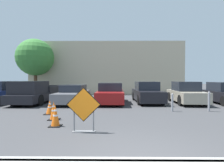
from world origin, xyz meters
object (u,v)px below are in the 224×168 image
at_px(bollard_nearest, 172,102).
at_px(parked_car_fifth, 186,93).
at_px(parked_car_second, 73,94).
at_px(parked_car_third, 110,94).
at_px(parked_car_sixth, 224,94).
at_px(traffic_cone_nearest, 55,116).
at_px(bollard_second, 209,101).
at_px(traffic_cone_third, 50,107).
at_px(parked_car_nearest, 0,93).
at_px(road_closed_sign, 84,108).
at_px(parked_car_fourth, 147,93).
at_px(traffic_cone_second, 54,111).
at_px(pickup_truck, 36,93).

bearing_deg(bollard_nearest, parked_car_fifth, 57.31).
relative_size(parked_car_second, parked_car_third, 1.06).
bearing_deg(parked_car_sixth, parked_car_third, 1.05).
xyz_separation_m(traffic_cone_nearest, bollard_second, (7.28, 3.02, 0.17)).
xyz_separation_m(parked_car_third, bollard_nearest, (3.40, -3.23, -0.17)).
relative_size(parked_car_third, parked_car_fifth, 1.07).
height_order(traffic_cone_third, parked_car_nearest, parked_car_nearest).
xyz_separation_m(traffic_cone_nearest, bollard_nearest, (5.32, 3.02, 0.12)).
height_order(road_closed_sign, parked_car_fourth, parked_car_fourth).
relative_size(road_closed_sign, parked_car_second, 0.32).
distance_m(parked_car_sixth, bollard_nearest, 5.68).
bearing_deg(parked_car_nearest, traffic_cone_third, 141.80).
distance_m(traffic_cone_nearest, parked_car_fifth, 9.60).
height_order(parked_car_second, parked_car_fifth, parked_car_fifth).
distance_m(parked_car_second, parked_car_sixth, 10.85).
height_order(traffic_cone_second, parked_car_fourth, parked_car_fourth).
xyz_separation_m(parked_car_sixth, bollard_second, (-2.77, -3.13, -0.13)).
height_order(road_closed_sign, bollard_nearest, road_closed_sign).
bearing_deg(parked_car_nearest, parked_car_fifth, 179.46).
xyz_separation_m(traffic_cone_nearest, traffic_cone_second, (-0.41, 1.03, -0.01)).
bearing_deg(parked_car_fourth, bollard_second, 124.99).
bearing_deg(bollard_nearest, parked_car_second, 151.81).
distance_m(pickup_truck, parked_car_third, 5.44).
bearing_deg(parked_car_third, parked_car_nearest, 0.62).
distance_m(traffic_cone_third, bollard_nearest, 6.39).
distance_m(road_closed_sign, parked_car_second, 7.28).
bearing_deg(traffic_cone_third, traffic_cone_nearest, -65.27).
xyz_separation_m(traffic_cone_second, traffic_cone_third, (-0.61, 1.18, -0.05)).
relative_size(traffic_cone_third, parked_car_sixth, 0.16).
height_order(traffic_cone_third, parked_car_sixth, parked_car_sixth).
bearing_deg(traffic_cone_second, pickup_truck, 120.95).
bearing_deg(pickup_truck, parked_car_fourth, -174.23).
height_order(parked_car_nearest, parked_car_third, parked_car_nearest).
distance_m(traffic_cone_third, parked_car_fifth, 9.26).
distance_m(traffic_cone_third, pickup_truck, 4.74).
distance_m(pickup_truck, parked_car_fifth, 10.87).
bearing_deg(parked_car_fourth, traffic_cone_second, 47.30).
bearing_deg(parked_car_fourth, traffic_cone_third, 37.41).
relative_size(traffic_cone_nearest, traffic_cone_second, 1.03).
bearing_deg(parked_car_fifth, bollard_second, 91.82).
bearing_deg(traffic_cone_nearest, bollard_nearest, 29.57).
distance_m(parked_car_second, bollard_nearest, 6.93).
xyz_separation_m(road_closed_sign, traffic_cone_third, (-2.19, 2.92, -0.46)).
bearing_deg(parked_car_fourth, bollard_nearest, 99.70).
bearing_deg(parked_car_fifth, pickup_truck, 2.69).
bearing_deg(bollard_second, traffic_cone_second, -165.51).
distance_m(parked_car_nearest, parked_car_sixth, 16.27).
xyz_separation_m(traffic_cone_second, parked_car_fourth, (5.04, 5.65, 0.32)).
height_order(parked_car_third, parked_car_fifth, parked_car_fifth).
distance_m(parked_car_second, parked_car_fourth, 5.44).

